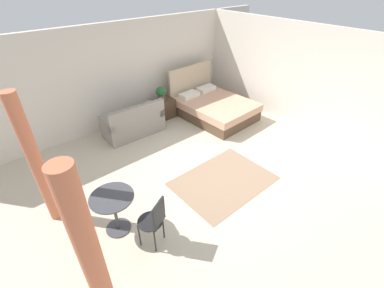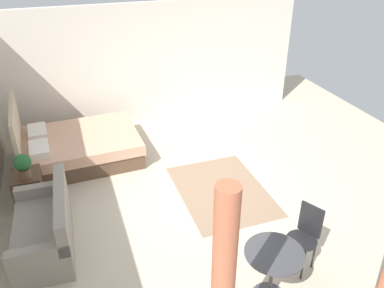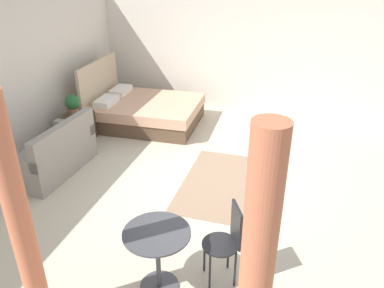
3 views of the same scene
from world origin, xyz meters
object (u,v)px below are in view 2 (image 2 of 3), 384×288
bed (77,147)px  nightstand (29,189)px  couch (46,230)px  balcony_table (273,267)px  cafe_chair_near_window (306,232)px  potted_plant (23,165)px

bed → nightstand: 1.40m
couch → balcony_table: couch is taller
bed → couch: bed is taller
bed → balcony_table: (-4.02, -1.88, 0.22)m
cafe_chair_near_window → potted_plant: bearing=53.7°
potted_plant → balcony_table: potted_plant is taller
balcony_table → nightstand: bearing=43.2°
bed → potted_plant: bearing=146.0°
nightstand → cafe_chair_near_window: bearing=-127.2°
cafe_chair_near_window → nightstand: bearing=52.8°
bed → balcony_table: size_ratio=2.99×
nightstand → cafe_chair_near_window: 4.25m
couch → cafe_chair_near_window: (-1.43, -3.13, 0.26)m
bed → potted_plant: bed is taller
couch → cafe_chair_near_window: 3.45m
potted_plant → cafe_chair_near_window: 4.17m
balcony_table → cafe_chair_near_window: size_ratio=0.79×
bed → nightstand: size_ratio=3.96×
cafe_chair_near_window → couch: bearing=65.4°
nightstand → balcony_table: (-2.90, -2.72, 0.23)m
couch → cafe_chair_near_window: cafe_chair_near_window is taller
nightstand → balcony_table: bearing=-136.8°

